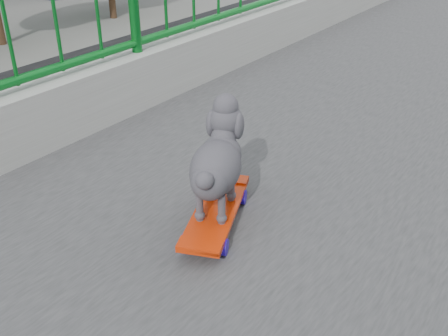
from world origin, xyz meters
The scene contains 4 objects.
skateboard centered at (-0.32, 5.28, 7.05)m, with size 0.34×0.53×0.07m.
poodle centered at (-0.33, 5.30, 7.26)m, with size 0.27×0.40×0.36m.
car_1 centered at (-9.20, 16.55, 0.70)m, with size 1.48×4.25×1.40m, color silver.
car_2 centered at (-12.40, 17.32, 0.66)m, with size 2.18×4.72×1.31m, color #949499.
Camera 1 is at (0.65, 4.00, 8.14)m, focal length 42.00 mm.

